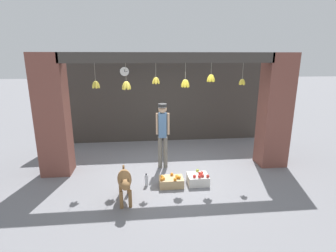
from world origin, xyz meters
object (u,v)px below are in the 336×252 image
at_px(dog, 125,181).
at_px(shopkeeper, 163,131).
at_px(fruit_crate_oranges, 171,182).
at_px(wall_clock, 124,71).
at_px(water_bottle, 146,180).
at_px(fruit_crate_apples, 198,179).

relative_size(dog, shopkeeper, 0.60).
bearing_deg(fruit_crate_oranges, wall_clock, 109.11).
height_order(shopkeeper, fruit_crate_oranges, shopkeeper).
bearing_deg(wall_clock, fruit_crate_oranges, -70.89).
relative_size(dog, water_bottle, 3.48).
bearing_deg(shopkeeper, fruit_crate_apples, 133.09).
height_order(fruit_crate_oranges, wall_clock, wall_clock).
bearing_deg(shopkeeper, wall_clock, -58.10).
bearing_deg(water_bottle, wall_clock, 100.28).
height_order(dog, fruit_crate_apples, dog).
xyz_separation_m(fruit_crate_oranges, wall_clock, (-1.15, 3.31, 2.27)).
bearing_deg(wall_clock, dog, -87.78).
bearing_deg(shopkeeper, water_bottle, 72.11).
relative_size(fruit_crate_oranges, water_bottle, 1.84).
height_order(dog, water_bottle, dog).
height_order(fruit_crate_oranges, fruit_crate_apples, fruit_crate_apples).
height_order(fruit_crate_oranges, water_bottle, water_bottle).
xyz_separation_m(fruit_crate_oranges, fruit_crate_apples, (0.63, 0.05, 0.01)).
distance_m(dog, wall_clock, 4.32).
height_order(fruit_crate_apples, wall_clock, wall_clock).
relative_size(fruit_crate_oranges, fruit_crate_apples, 1.14).
distance_m(dog, water_bottle, 0.84).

